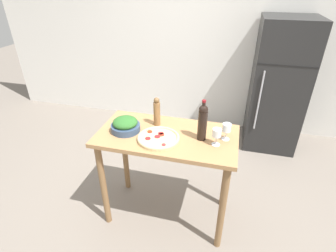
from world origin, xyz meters
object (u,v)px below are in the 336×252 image
wine_glass_near (217,134)px  pepper_mill (157,112)px  wine_glass_far (227,129)px  homemade_pizza (158,138)px  refrigerator (278,86)px  wine_bottle (202,122)px  salad_bowl (125,125)px

wine_glass_near → pepper_mill: (-0.53, 0.19, 0.02)m
wine_glass_far → homemade_pizza: (-0.52, -0.14, -0.08)m
refrigerator → wine_glass_near: size_ratio=11.84×
refrigerator → wine_glass_far: bearing=-109.7°
wine_glass_far → wine_glass_near: bearing=-124.4°
wine_glass_far → pepper_mill: size_ratio=0.54×
pepper_mill → wine_glass_far: bearing=-8.5°
refrigerator → homemade_pizza: 2.02m
refrigerator → wine_glass_far: (-0.56, -1.56, 0.19)m
wine_bottle → pepper_mill: size_ratio=1.31×
salad_bowl → homemade_pizza: bearing=-11.9°
refrigerator → wine_bottle: size_ratio=4.90×
wine_glass_near → wine_glass_far: same height
pepper_mill → salad_bowl: pepper_mill is taller
wine_glass_near → pepper_mill: bearing=160.6°
wine_bottle → salad_bowl: bearing=-177.4°
refrigerator → salad_bowl: bearing=-130.1°
homemade_pizza → wine_bottle: bearing=15.8°
wine_bottle → wine_glass_far: 0.20m
wine_bottle → wine_glass_near: bearing=-22.8°
wine_glass_near → homemade_pizza: 0.46m
homemade_pizza → pepper_mill: bearing=109.3°
pepper_mill → salad_bowl: bearing=-143.9°
refrigerator → pepper_mill: size_ratio=6.44×
refrigerator → wine_glass_far: size_ratio=11.84×
salad_bowl → refrigerator: bearing=49.9°
refrigerator → salad_bowl: (-1.38, -1.64, 0.14)m
wine_bottle → homemade_pizza: wine_bottle is taller
refrigerator → wine_glass_near: bearing=-110.7°
pepper_mill → homemade_pizza: pepper_mill is taller
salad_bowl → wine_bottle: bearing=2.6°
wine_glass_near → wine_glass_far: size_ratio=1.00×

